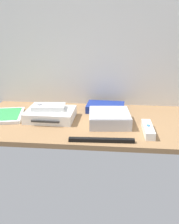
# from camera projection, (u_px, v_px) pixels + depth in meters

# --- Properties ---
(ground_plane) EXTENTS (1.00, 0.48, 0.02)m
(ground_plane) POSITION_uv_depth(u_px,v_px,m) (90.00, 123.00, 1.15)
(ground_plane) COLOR #936D47
(ground_plane) RESTS_ON ground
(back_wall) EXTENTS (1.10, 0.01, 0.64)m
(back_wall) POSITION_uv_depth(u_px,v_px,m) (94.00, 41.00, 1.27)
(back_wall) COLOR silver
(back_wall) RESTS_ON ground
(game_console) EXTENTS (0.21, 0.17, 0.04)m
(game_console) POSITION_uv_depth(u_px,v_px,m) (50.00, 115.00, 1.15)
(game_console) COLOR white
(game_console) RESTS_ON ground_plane
(mini_computer) EXTENTS (0.18, 0.18, 0.05)m
(mini_computer) POSITION_uv_depth(u_px,v_px,m) (109.00, 118.00, 1.10)
(mini_computer) COLOR silver
(mini_computer) RESTS_ON ground_plane
(game_case) EXTENTS (0.17, 0.21, 0.02)m
(game_case) POSITION_uv_depth(u_px,v_px,m) (7.00, 115.00, 1.18)
(game_case) COLOR white
(game_case) RESTS_ON ground_plane
(network_router) EXTENTS (0.19, 0.13, 0.03)m
(network_router) POSITION_uv_depth(u_px,v_px,m) (105.00, 107.00, 1.26)
(network_router) COLOR navy
(network_router) RESTS_ON ground_plane
(remote_wand) EXTENTS (0.04, 0.15, 0.03)m
(remote_wand) POSITION_uv_depth(u_px,v_px,m) (148.00, 129.00, 1.02)
(remote_wand) COLOR white
(remote_wand) RESTS_ON ground_plane
(remote_classic_pad) EXTENTS (0.15, 0.09, 0.02)m
(remote_classic_pad) POSITION_uv_depth(u_px,v_px,m) (49.00, 107.00, 1.15)
(remote_classic_pad) COLOR white
(remote_classic_pad) RESTS_ON game_console
(sensor_bar) EXTENTS (0.24, 0.03, 0.01)m
(sensor_bar) POSITION_uv_depth(u_px,v_px,m) (101.00, 140.00, 0.94)
(sensor_bar) COLOR black
(sensor_bar) RESTS_ON ground_plane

